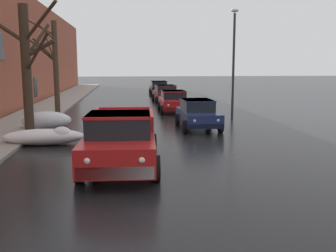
{
  "coord_description": "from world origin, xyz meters",
  "views": [
    {
      "loc": [
        -1.15,
        -1.95,
        3.12
      ],
      "look_at": [
        0.3,
        11.28,
        0.99
      ],
      "focal_mm": 41.26,
      "sensor_mm": 36.0,
      "label": 1
    }
  ],
  "objects_px": {
    "bare_tree_mid_block": "(27,64)",
    "sedan_maroon_parked_far_down_block": "(166,93)",
    "street_lamp_post": "(234,58)",
    "sedan_black_queued_behind_truck": "(159,88)",
    "bare_tree_far_down_block": "(54,64)",
    "pickup_truck_red_approaching_near_lane": "(121,139)",
    "sedan_red_parked_kerbside_mid": "(174,101)",
    "sedan_darkblue_parked_kerbside_close": "(198,113)"
  },
  "relations": [
    {
      "from": "pickup_truck_red_approaching_near_lane",
      "to": "sedan_red_parked_kerbside_mid",
      "type": "xyz_separation_m",
      "value": [
        3.28,
        13.49,
        -0.13
      ]
    },
    {
      "from": "sedan_red_parked_kerbside_mid",
      "to": "sedan_maroon_parked_far_down_block",
      "type": "distance_m",
      "value": 6.84
    },
    {
      "from": "sedan_maroon_parked_far_down_block",
      "to": "pickup_truck_red_approaching_near_lane",
      "type": "bearing_deg",
      "value": -99.64
    },
    {
      "from": "bare_tree_far_down_block",
      "to": "bare_tree_mid_block",
      "type": "bearing_deg",
      "value": -88.72
    },
    {
      "from": "bare_tree_mid_block",
      "to": "sedan_darkblue_parked_kerbside_close",
      "type": "distance_m",
      "value": 8.14
    },
    {
      "from": "sedan_maroon_parked_far_down_block",
      "to": "sedan_black_queued_behind_truck",
      "type": "bearing_deg",
      "value": 89.08
    },
    {
      "from": "bare_tree_mid_block",
      "to": "street_lamp_post",
      "type": "relative_size",
      "value": 0.92
    },
    {
      "from": "bare_tree_mid_block",
      "to": "sedan_red_parked_kerbside_mid",
      "type": "xyz_separation_m",
      "value": [
        7.35,
        7.55,
        -2.39
      ]
    },
    {
      "from": "bare_tree_far_down_block",
      "to": "sedan_maroon_parked_far_down_block",
      "type": "xyz_separation_m",
      "value": [
        7.69,
        7.08,
        -2.39
      ]
    },
    {
      "from": "sedan_black_queued_behind_truck",
      "to": "pickup_truck_red_approaching_near_lane",
      "type": "bearing_deg",
      "value": -97.26
    },
    {
      "from": "bare_tree_mid_block",
      "to": "sedan_maroon_parked_far_down_block",
      "type": "height_order",
      "value": "bare_tree_mid_block"
    },
    {
      "from": "bare_tree_mid_block",
      "to": "street_lamp_post",
      "type": "xyz_separation_m",
      "value": [
        10.34,
        4.14,
        0.31
      ]
    },
    {
      "from": "bare_tree_mid_block",
      "to": "pickup_truck_red_approaching_near_lane",
      "type": "relative_size",
      "value": 1.04
    },
    {
      "from": "pickup_truck_red_approaching_near_lane",
      "to": "sedan_black_queued_behind_truck",
      "type": "xyz_separation_m",
      "value": [
        3.58,
        28.09,
        -0.13
      ]
    },
    {
      "from": "sedan_maroon_parked_far_down_block",
      "to": "street_lamp_post",
      "type": "bearing_deg",
      "value": -74.63
    },
    {
      "from": "sedan_black_queued_behind_truck",
      "to": "bare_tree_mid_block",
      "type": "bearing_deg",
      "value": -109.06
    },
    {
      "from": "bare_tree_mid_block",
      "to": "sedan_darkblue_parked_kerbside_close",
      "type": "bearing_deg",
      "value": 7.14
    },
    {
      "from": "sedan_darkblue_parked_kerbside_close",
      "to": "sedan_red_parked_kerbside_mid",
      "type": "xyz_separation_m",
      "value": [
        -0.37,
        6.59,
        0.0
      ]
    },
    {
      "from": "bare_tree_mid_block",
      "to": "sedan_black_queued_behind_truck",
      "type": "relative_size",
      "value": 1.27
    },
    {
      "from": "street_lamp_post",
      "to": "pickup_truck_red_approaching_near_lane",
      "type": "bearing_deg",
      "value": -121.9
    },
    {
      "from": "sedan_maroon_parked_far_down_block",
      "to": "sedan_black_queued_behind_truck",
      "type": "relative_size",
      "value": 0.9
    },
    {
      "from": "street_lamp_post",
      "to": "sedan_black_queued_behind_truck",
      "type": "bearing_deg",
      "value": 98.51
    },
    {
      "from": "sedan_darkblue_parked_kerbside_close",
      "to": "street_lamp_post",
      "type": "height_order",
      "value": "street_lamp_post"
    },
    {
      "from": "sedan_black_queued_behind_truck",
      "to": "sedan_red_parked_kerbside_mid",
      "type": "bearing_deg",
      "value": -91.17
    },
    {
      "from": "sedan_darkblue_parked_kerbside_close",
      "to": "street_lamp_post",
      "type": "distance_m",
      "value": 4.92
    },
    {
      "from": "bare_tree_mid_block",
      "to": "bare_tree_far_down_block",
      "type": "distance_m",
      "value": 7.31
    },
    {
      "from": "pickup_truck_red_approaching_near_lane",
      "to": "sedan_darkblue_parked_kerbside_close",
      "type": "xyz_separation_m",
      "value": [
        3.65,
        6.91,
        -0.13
      ]
    },
    {
      "from": "sedan_red_parked_kerbside_mid",
      "to": "sedan_darkblue_parked_kerbside_close",
      "type": "bearing_deg",
      "value": -86.82
    },
    {
      "from": "bare_tree_far_down_block",
      "to": "sedan_maroon_parked_far_down_block",
      "type": "relative_size",
      "value": 1.51
    },
    {
      "from": "sedan_darkblue_parked_kerbside_close",
      "to": "street_lamp_post",
      "type": "relative_size",
      "value": 0.64
    },
    {
      "from": "pickup_truck_red_approaching_near_lane",
      "to": "sedan_darkblue_parked_kerbside_close",
      "type": "distance_m",
      "value": 7.81
    },
    {
      "from": "pickup_truck_red_approaching_near_lane",
      "to": "sedan_maroon_parked_far_down_block",
      "type": "xyz_separation_m",
      "value": [
        3.45,
        20.33,
        -0.13
      ]
    },
    {
      "from": "sedan_darkblue_parked_kerbside_close",
      "to": "street_lamp_post",
      "type": "bearing_deg",
      "value": 50.34
    },
    {
      "from": "pickup_truck_red_approaching_near_lane",
      "to": "street_lamp_post",
      "type": "xyz_separation_m",
      "value": [
        6.27,
        10.07,
        2.56
      ]
    },
    {
      "from": "sedan_maroon_parked_far_down_block",
      "to": "street_lamp_post",
      "type": "distance_m",
      "value": 10.97
    },
    {
      "from": "sedan_maroon_parked_far_down_block",
      "to": "sedan_red_parked_kerbside_mid",
      "type": "bearing_deg",
      "value": -91.45
    },
    {
      "from": "bare_tree_far_down_block",
      "to": "sedan_maroon_parked_far_down_block",
      "type": "height_order",
      "value": "bare_tree_far_down_block"
    },
    {
      "from": "sedan_red_parked_kerbside_mid",
      "to": "sedan_black_queued_behind_truck",
      "type": "height_order",
      "value": "same"
    },
    {
      "from": "pickup_truck_red_approaching_near_lane",
      "to": "sedan_darkblue_parked_kerbside_close",
      "type": "relative_size",
      "value": 1.37
    },
    {
      "from": "sedan_red_parked_kerbside_mid",
      "to": "sedan_maroon_parked_far_down_block",
      "type": "bearing_deg",
      "value": 88.55
    },
    {
      "from": "bare_tree_mid_block",
      "to": "sedan_red_parked_kerbside_mid",
      "type": "bearing_deg",
      "value": 45.77
    },
    {
      "from": "pickup_truck_red_approaching_near_lane",
      "to": "sedan_red_parked_kerbside_mid",
      "type": "bearing_deg",
      "value": 76.34
    }
  ]
}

